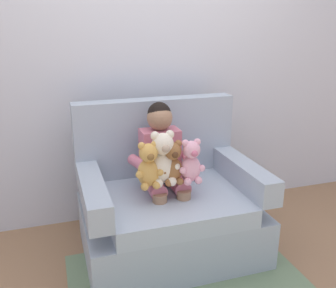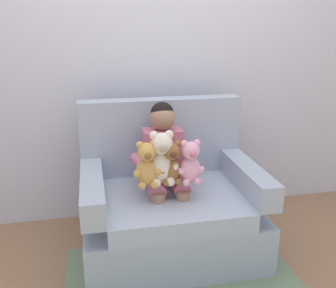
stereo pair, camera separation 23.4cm
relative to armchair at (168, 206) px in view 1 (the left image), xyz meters
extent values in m
plane|color=#936D4C|center=(0.00, -0.05, -0.32)|extent=(8.00, 8.00, 0.00)
cube|color=silver|center=(0.00, 0.63, 0.98)|extent=(6.00, 0.10, 2.60)
cube|color=#9EADBC|center=(0.00, -0.05, -0.15)|extent=(1.17, 0.86, 0.34)
cube|color=#A6B6C6|center=(0.00, -0.12, 0.08)|extent=(0.89, 0.72, 0.12)
cube|color=#9EADBC|center=(0.00, 0.31, 0.42)|extent=(1.17, 0.14, 0.56)
cube|color=#9EADBC|center=(-0.51, -0.12, 0.22)|extent=(0.14, 0.72, 0.17)
cube|color=#9EADBC|center=(0.51, -0.12, 0.22)|extent=(0.14, 0.72, 0.17)
cube|color=#C66B7F|center=(-0.03, 0.08, 0.36)|extent=(0.26, 0.16, 0.34)
sphere|color=#9E7556|center=(-0.03, 0.08, 0.61)|extent=(0.17, 0.17, 0.17)
sphere|color=black|center=(-0.03, 0.09, 0.64)|extent=(0.16, 0.16, 0.16)
cylinder|color=#C66B7F|center=(-0.11, -0.05, 0.19)|extent=(0.11, 0.26, 0.11)
cylinder|color=#9E7556|center=(-0.11, -0.18, 0.04)|extent=(0.09, 0.09, 0.30)
cylinder|color=#C66B7F|center=(0.05, -0.05, 0.19)|extent=(0.11, 0.26, 0.11)
cylinder|color=#9E7556|center=(0.05, -0.18, 0.04)|extent=(0.09, 0.09, 0.30)
cylinder|color=#C66B7F|center=(-0.19, -0.04, 0.34)|extent=(0.13, 0.27, 0.07)
cylinder|color=#C66B7F|center=(0.13, -0.04, 0.34)|extent=(0.13, 0.27, 0.07)
ellipsoid|color=#EAA8BC|center=(0.09, -0.17, 0.33)|extent=(0.13, 0.11, 0.17)
sphere|color=#EAA8BC|center=(0.09, -0.18, 0.47)|extent=(0.11, 0.11, 0.11)
sphere|color=#CC6684|center=(0.09, -0.23, 0.46)|extent=(0.04, 0.04, 0.04)
sphere|color=#EAA8BC|center=(0.06, -0.18, 0.51)|extent=(0.04, 0.04, 0.04)
sphere|color=#EAA8BC|center=(0.03, -0.20, 0.34)|extent=(0.04, 0.04, 0.04)
sphere|color=#EAA8BC|center=(0.06, -0.22, 0.27)|extent=(0.05, 0.05, 0.05)
sphere|color=#EAA8BC|center=(0.13, -0.18, 0.51)|extent=(0.04, 0.04, 0.04)
sphere|color=#EAA8BC|center=(0.16, -0.20, 0.34)|extent=(0.04, 0.04, 0.04)
sphere|color=#EAA8BC|center=(0.13, -0.22, 0.27)|extent=(0.05, 0.05, 0.05)
ellipsoid|color=brown|center=(-0.02, -0.15, 0.33)|extent=(0.13, 0.11, 0.17)
sphere|color=brown|center=(-0.02, -0.16, 0.46)|extent=(0.11, 0.11, 0.11)
sphere|color=#4C2D19|center=(-0.02, -0.21, 0.45)|extent=(0.04, 0.04, 0.04)
sphere|color=brown|center=(-0.06, -0.16, 0.51)|extent=(0.04, 0.04, 0.04)
sphere|color=brown|center=(-0.08, -0.18, 0.34)|extent=(0.04, 0.04, 0.04)
sphere|color=brown|center=(-0.06, -0.20, 0.27)|extent=(0.05, 0.05, 0.05)
sphere|color=brown|center=(0.02, -0.16, 0.51)|extent=(0.04, 0.04, 0.04)
sphere|color=brown|center=(0.04, -0.18, 0.34)|extent=(0.04, 0.04, 0.04)
sphere|color=brown|center=(0.01, -0.20, 0.27)|extent=(0.05, 0.05, 0.05)
ellipsoid|color=gold|center=(-0.18, -0.16, 0.34)|extent=(0.14, 0.11, 0.18)
sphere|color=gold|center=(-0.18, -0.17, 0.47)|extent=(0.11, 0.11, 0.11)
sphere|color=brown|center=(-0.18, -0.22, 0.46)|extent=(0.04, 0.04, 0.04)
sphere|color=gold|center=(-0.22, -0.16, 0.52)|extent=(0.05, 0.05, 0.05)
sphere|color=gold|center=(-0.24, -0.19, 0.35)|extent=(0.05, 0.05, 0.05)
sphere|color=gold|center=(-0.21, -0.21, 0.27)|extent=(0.05, 0.05, 0.05)
sphere|color=gold|center=(-0.14, -0.16, 0.52)|extent=(0.05, 0.05, 0.05)
sphere|color=gold|center=(-0.11, -0.19, 0.35)|extent=(0.05, 0.05, 0.05)
sphere|color=gold|center=(-0.14, -0.21, 0.27)|extent=(0.05, 0.05, 0.05)
ellipsoid|color=silver|center=(-0.08, -0.14, 0.35)|extent=(0.16, 0.13, 0.21)
sphere|color=silver|center=(-0.08, -0.15, 0.51)|extent=(0.13, 0.13, 0.13)
sphere|color=tan|center=(-0.08, -0.21, 0.50)|extent=(0.05, 0.05, 0.05)
sphere|color=silver|center=(-0.13, -0.14, 0.56)|extent=(0.05, 0.05, 0.05)
sphere|color=silver|center=(-0.16, -0.18, 0.36)|extent=(0.05, 0.05, 0.05)
sphere|color=silver|center=(-0.13, -0.20, 0.28)|extent=(0.06, 0.06, 0.06)
sphere|color=silver|center=(-0.03, -0.14, 0.56)|extent=(0.05, 0.05, 0.05)
sphere|color=silver|center=(-0.01, -0.18, 0.36)|extent=(0.05, 0.05, 0.05)
sphere|color=silver|center=(-0.04, -0.20, 0.28)|extent=(0.06, 0.06, 0.06)
camera|label=1|loc=(-0.71, -2.22, 1.22)|focal=40.05mm
camera|label=2|loc=(-0.48, -2.28, 1.22)|focal=40.05mm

